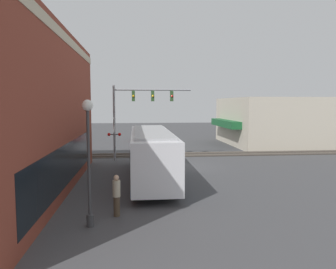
{
  "coord_description": "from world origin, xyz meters",
  "views": [
    {
      "loc": [
        -25.06,
        3.84,
        4.92
      ],
      "look_at": [
        3.94,
        0.91,
        2.19
      ],
      "focal_mm": 35.0,
      "sensor_mm": 36.0,
      "label": 1
    }
  ],
  "objects": [
    {
      "name": "ground_plane",
      "position": [
        0.0,
        0.0,
        0.0
      ],
      "size": [
        120.0,
        120.0,
        0.0
      ],
      "primitive_type": "plane",
      "color": "#424244"
    },
    {
      "name": "shop_building",
      "position": [
        13.29,
        -12.29,
        2.82
      ],
      "size": [
        13.21,
        10.87,
        5.64
      ],
      "color": "beige",
      "rests_on": "ground"
    },
    {
      "name": "city_bus",
      "position": [
        -3.98,
        2.8,
        1.78
      ],
      "size": [
        12.13,
        2.59,
        3.22
      ],
      "color": "silver",
      "rests_on": "ground"
    },
    {
      "name": "traffic_signal_gantry",
      "position": [
        3.76,
        3.58,
        4.84
      ],
      "size": [
        0.42,
        6.82,
        6.55
      ],
      "color": "gray",
      "rests_on": "ground"
    },
    {
      "name": "crossing_signal",
      "position": [
        3.35,
        5.63,
        2.3
      ],
      "size": [
        1.41,
        1.18,
        3.81
      ],
      "color": "gray",
      "rests_on": "ground"
    },
    {
      "name": "streetlamp",
      "position": [
        -12.05,
        5.68,
        3.03
      ],
      "size": [
        0.44,
        0.44,
        5.09
      ],
      "color": "#38383A",
      "rests_on": "ground"
    },
    {
      "name": "rail_track_near",
      "position": [
        6.0,
        0.0,
        0.03
      ],
      "size": [
        2.6,
        60.0,
        0.15
      ],
      "color": "#332D28",
      "rests_on": "ground"
    },
    {
      "name": "parked_car_silver",
      "position": [
        11.06,
        2.8,
        0.7
      ],
      "size": [
        4.87,
        1.82,
        1.5
      ],
      "color": "#B7B7BC",
      "rests_on": "ground"
    },
    {
      "name": "parked_car_red",
      "position": [
        18.71,
        2.8,
        0.66
      ],
      "size": [
        4.41,
        1.82,
        1.42
      ],
      "color": "#B21E19",
      "rests_on": "ground"
    },
    {
      "name": "pedestrian_by_lamp",
      "position": [
        -10.9,
        4.68,
        0.95
      ],
      "size": [
        0.34,
        0.34,
        1.84
      ],
      "color": "#473828",
      "rests_on": "ground"
    },
    {
      "name": "pedestrian_near_bus",
      "position": [
        -1.44,
        0.73,
        0.82
      ],
      "size": [
        0.34,
        0.34,
        1.62
      ],
      "color": "black",
      "rests_on": "ground"
    }
  ]
}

